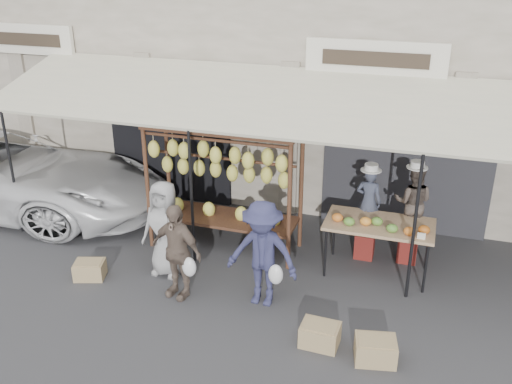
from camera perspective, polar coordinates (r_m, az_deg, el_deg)
ground_plane at (r=8.58m, az=-3.05°, el=-11.58°), size 90.00×90.00×0.00m
shophouse at (r=13.34m, az=7.06°, el=17.83°), size 24.00×6.15×7.30m
awning at (r=9.47m, az=1.63°, el=9.12°), size 10.00×2.35×2.92m
banana_rack at (r=9.51m, az=-3.36°, el=2.80°), size 2.60×0.90×2.24m
produce_table at (r=9.17m, az=12.22°, el=-3.30°), size 1.70×0.90×1.04m
vendor_left at (r=9.58m, az=11.17°, el=-0.95°), size 0.46×0.33×1.18m
vendor_right at (r=9.60m, az=15.42°, el=-1.00°), size 0.64×0.50×1.27m
customer_left at (r=9.15m, az=-9.08°, el=-3.64°), size 0.81×0.55×1.59m
customer_mid at (r=8.57m, az=-7.97°, el=-5.87°), size 0.94×0.56×1.51m
customer_right at (r=8.27m, az=0.63°, el=-6.22°), size 1.08×0.64×1.65m
stool_left at (r=9.93m, az=10.81°, el=-5.21°), size 0.39×0.39×0.44m
stool_right at (r=9.97m, az=14.90°, el=-5.50°), size 0.36×0.36×0.44m
crate_near_a at (r=7.87m, az=6.41°, el=-14.01°), size 0.52×0.40×0.30m
crate_near_b at (r=7.72m, az=11.85°, el=-15.22°), size 0.59×0.49×0.31m
crate_far at (r=9.59m, az=-16.28°, el=-7.48°), size 0.55×0.48×0.28m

